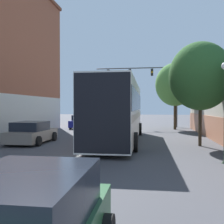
# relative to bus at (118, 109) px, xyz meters

# --- Properties ---
(lane_center_line) EXTENTS (0.14, 46.15, 0.01)m
(lane_center_line) POSITION_rel_bus_xyz_m (-1.19, 0.20, -2.12)
(lane_center_line) COLOR silver
(lane_center_line) RESTS_ON ground_plane
(bus) EXTENTS (2.98, 12.65, 3.81)m
(bus) POSITION_rel_bus_xyz_m (0.00, 0.00, 0.00)
(bus) COLOR silver
(bus) RESTS_ON ground_plane
(parked_car_left_near) EXTENTS (2.20, 4.07, 1.36)m
(parked_car_left_near) POSITION_rel_bus_xyz_m (-5.29, -1.68, -1.48)
(parked_car_left_near) COLOR slate
(parked_car_left_near) RESTS_ON ground_plane
(parked_car_left_mid) EXTENTS (2.15, 4.63, 1.41)m
(parked_car_left_mid) POSITION_rel_bus_xyz_m (-5.33, 10.65, -1.46)
(parked_car_left_mid) COLOR navy
(parked_car_left_mid) RESTS_ON ground_plane
(traffic_signal_gantry) EXTENTS (9.33, 0.36, 7.08)m
(traffic_signal_gantry) POSITION_rel_bus_xyz_m (1.89, 13.26, 3.17)
(traffic_signal_gantry) COLOR #333338
(traffic_signal_gantry) RESTS_ON ground_plane
(street_tree_near) EXTENTS (3.61, 3.25, 6.06)m
(street_tree_near) POSITION_rel_bus_xyz_m (4.96, -1.30, 1.94)
(street_tree_near) COLOR #3D2D1E
(street_tree_near) RESTS_ON ground_plane
(street_tree_far) EXTENTS (3.98, 3.59, 6.76)m
(street_tree_far) POSITION_rel_bus_xyz_m (4.48, 10.14, 2.43)
(street_tree_far) COLOR #3D2D1E
(street_tree_far) RESTS_ON ground_plane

